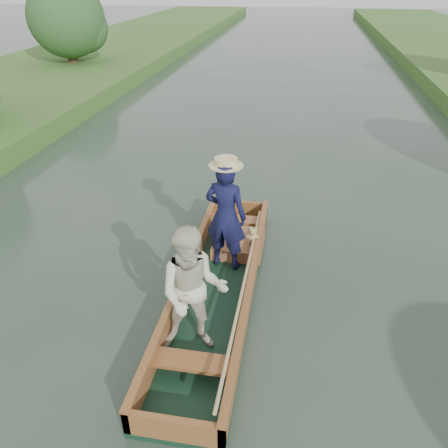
# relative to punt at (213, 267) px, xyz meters

# --- Properties ---
(ground) EXTENTS (120.00, 120.00, 0.00)m
(ground) POSITION_rel_punt_xyz_m (0.02, 0.18, -0.68)
(ground) COLOR #283D30
(ground) RESTS_ON ground
(trees_far) EXTENTS (22.79, 15.28, 4.31)m
(trees_far) POSITION_rel_punt_xyz_m (-0.54, 9.06, 1.78)
(trees_far) COLOR #47331E
(trees_far) RESTS_ON ground
(punt) EXTENTS (1.15, 5.00, 1.97)m
(punt) POSITION_rel_punt_xyz_m (0.00, 0.00, 0.00)
(punt) COLOR #12301F
(punt) RESTS_ON ground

